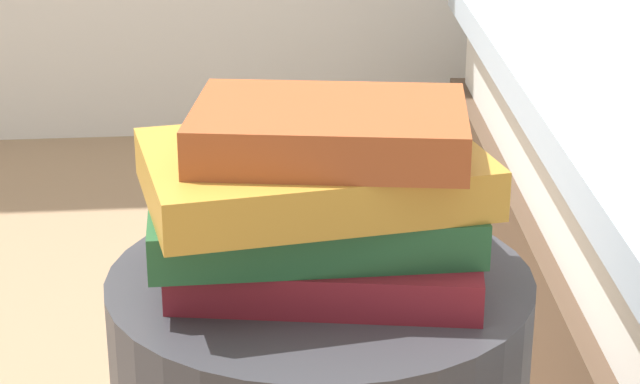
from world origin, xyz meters
name	(u,v)px	position (x,y,z in m)	size (l,w,h in m)	color
book_maroon	(329,260)	(0.01, -0.01, 0.52)	(0.27, 0.17, 0.04)	maroon
book_forest	(311,216)	(-0.01, 0.00, 0.56)	(0.29, 0.17, 0.04)	#1E512D
book_ochre	(312,171)	(-0.01, 0.00, 0.60)	(0.29, 0.20, 0.04)	#B7842D
book_rust	(330,130)	(0.01, -0.01, 0.64)	(0.23, 0.16, 0.04)	#994723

